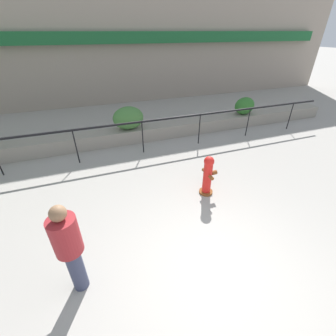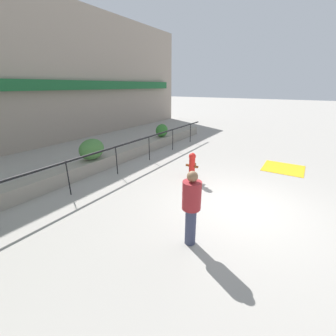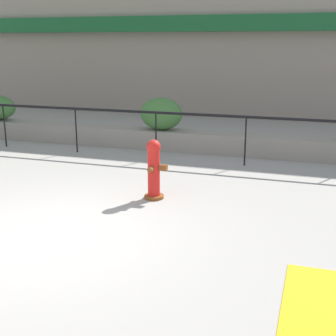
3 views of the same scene
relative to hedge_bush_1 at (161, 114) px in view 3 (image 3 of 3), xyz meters
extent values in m
plane|color=#9E9991|center=(0.24, -6.00, -0.92)|extent=(120.00, 120.00, 0.00)
cube|color=gray|center=(0.24, 6.00, 3.08)|extent=(30.00, 1.00, 8.00)
cube|color=#195B2D|center=(0.24, 5.32, 2.44)|extent=(27.00, 0.36, 0.56)
cube|color=gray|center=(0.24, 0.00, -0.67)|extent=(18.00, 0.70, 0.50)
cube|color=black|center=(0.24, -1.10, 0.20)|extent=(15.00, 0.05, 0.06)
cylinder|color=black|center=(-4.05, -1.10, -0.35)|extent=(0.04, 0.04, 1.15)
cylinder|color=black|center=(-1.90, -1.10, -0.35)|extent=(0.04, 0.04, 1.15)
cylinder|color=black|center=(0.24, -1.10, -0.35)|extent=(0.04, 0.04, 1.15)
cylinder|color=black|center=(2.38, -1.10, -0.35)|extent=(0.04, 0.04, 1.15)
ellipsoid|color=#427538|center=(0.00, 0.00, 0.00)|extent=(1.13, 0.70, 0.84)
cylinder|color=brown|center=(1.19, -3.92, -0.89)|extent=(0.36, 0.36, 0.06)
cylinder|color=red|center=(1.19, -3.92, -0.44)|extent=(0.22, 0.22, 0.85)
sphere|color=red|center=(1.19, -3.92, 0.03)|extent=(0.25, 0.25, 0.25)
cylinder|color=brown|center=(1.37, -3.91, -0.33)|extent=(0.14, 0.11, 0.11)
cylinder|color=brown|center=(1.19, -4.09, -0.33)|extent=(0.09, 0.13, 0.09)
cylinder|color=brown|center=(1.19, -3.74, -0.33)|extent=(0.09, 0.13, 0.09)
camera|label=1|loc=(-1.37, -8.01, 2.74)|focal=24.00mm
camera|label=2|loc=(-5.78, -7.25, 2.41)|focal=24.00mm
camera|label=3|loc=(3.91, -11.48, 1.83)|focal=50.00mm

